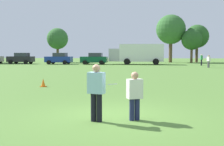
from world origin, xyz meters
TOP-DOWN VIEW (x-y plane):
  - ground_plane at (0.00, 0.00)m, footprint 153.98×153.98m
  - player_thrower at (-0.41, -0.67)m, footprint 0.52×0.38m
  - player_defender at (0.68, -0.43)m, footprint 0.50×0.40m
  - frisbee at (0.05, -0.70)m, footprint 0.27×0.27m
  - traffic_cone at (-4.54, 7.02)m, footprint 0.32×0.32m
  - parked_car_mid_left at (-17.98, 36.12)m, footprint 4.29×2.38m
  - parked_car_center at (-11.35, 35.27)m, footprint 4.29×2.38m
  - parked_car_mid_right at (-5.63, 35.24)m, footprint 4.29×2.38m
  - box_truck at (1.17, 35.84)m, footprint 8.61×3.29m
  - bystander_sideline_watcher at (10.32, 32.60)m, footprint 0.27×0.46m
  - bystander_far_jogger at (9.97, 27.33)m, footprint 0.41×0.50m
  - tree_east_birch at (-13.66, 42.78)m, footprint 3.94×3.94m
  - tree_east_oak at (7.38, 44.37)m, footprint 5.46×5.46m
  - tree_far_east_pine at (10.93, 42.77)m, footprint 3.71×3.71m
  - tree_far_west_pine at (12.32, 45.02)m, footprint 4.33×4.33m

SIDE VIEW (x-z plane):
  - ground_plane at x=0.00m, z-range 0.00..0.00m
  - traffic_cone at x=-4.54m, z-range -0.01..0.47m
  - player_defender at x=0.68m, z-range 0.08..1.51m
  - bystander_far_jogger at x=9.97m, z-range 0.10..1.70m
  - parked_car_mid_left at x=-17.98m, z-range 0.01..1.83m
  - parked_car_center at x=-11.35m, z-range 0.01..1.83m
  - parked_car_mid_right at x=-5.63m, z-range 0.01..1.83m
  - player_thrower at x=-0.41m, z-range 0.10..1.76m
  - bystander_sideline_watcher at x=10.32m, z-range 0.11..1.79m
  - frisbee at x=0.05m, z-range 1.04..1.13m
  - box_truck at x=1.17m, z-range 0.16..3.34m
  - tree_far_east_pine at x=10.93m, z-range 1.13..7.16m
  - tree_east_birch at x=-13.66m, z-range 1.20..7.60m
  - tree_far_west_pine at x=12.32m, z-range 1.32..8.36m
  - tree_east_oak at x=7.38m, z-range 1.67..10.53m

